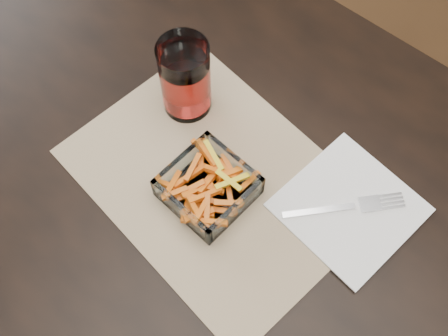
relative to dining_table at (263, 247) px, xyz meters
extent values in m
plane|color=#331E0F|center=(0.00, 0.00, -0.66)|extent=(4.50, 4.50, 0.00)
cube|color=black|center=(0.00, 0.00, 0.07)|extent=(1.60, 0.90, 0.03)
cylinder|color=black|center=(-0.72, 0.37, -0.30)|extent=(0.06, 0.06, 0.72)
cube|color=tan|center=(-0.11, 0.01, 0.09)|extent=(0.49, 0.38, 0.00)
cube|color=white|center=(-0.11, -0.01, 0.09)|extent=(0.13, 0.13, 0.01)
cube|color=white|center=(-0.10, 0.04, 0.11)|extent=(0.12, 0.02, 0.05)
cube|color=white|center=(-0.11, -0.07, 0.11)|extent=(0.12, 0.02, 0.05)
cube|color=white|center=(-0.16, -0.01, 0.11)|extent=(0.02, 0.12, 0.05)
cube|color=white|center=(-0.05, -0.02, 0.11)|extent=(0.02, 0.12, 0.05)
cylinder|color=white|center=(-0.24, 0.09, 0.16)|extent=(0.08, 0.08, 0.15)
cylinder|color=#B21F19|center=(-0.24, 0.09, 0.15)|extent=(0.07, 0.07, 0.09)
cube|color=white|center=(0.08, 0.11, 0.09)|extent=(0.21, 0.21, 0.00)
cube|color=silver|center=(0.05, 0.07, 0.10)|extent=(0.08, 0.09, 0.00)
cube|color=silver|center=(0.10, 0.13, 0.10)|extent=(0.04, 0.04, 0.00)
cube|color=silver|center=(0.12, 0.17, 0.10)|extent=(0.03, 0.03, 0.00)
cube|color=silver|center=(0.12, 0.16, 0.10)|extent=(0.03, 0.03, 0.00)
cube|color=silver|center=(0.13, 0.16, 0.10)|extent=(0.03, 0.03, 0.00)
cube|color=silver|center=(0.13, 0.15, 0.10)|extent=(0.03, 0.03, 0.00)
camera|label=1|loc=(0.15, -0.28, 0.90)|focal=45.00mm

